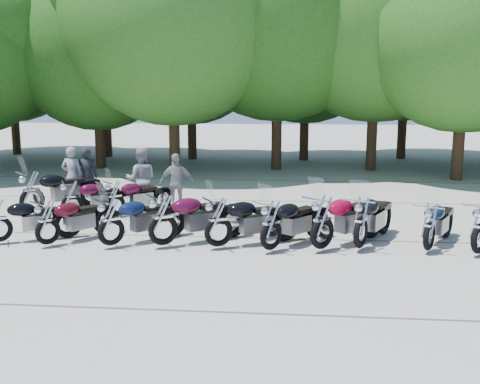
# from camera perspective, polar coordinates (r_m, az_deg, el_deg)

# --- Properties ---
(ground) EXTENTS (90.00, 90.00, 0.00)m
(ground) POSITION_cam_1_polar(r_m,az_deg,el_deg) (11.86, -0.66, -6.55)
(ground) COLOR gray
(ground) RESTS_ON ground
(tree_2) EXTENTS (7.31, 7.31, 8.97)m
(tree_2) POSITION_cam_1_polar(r_m,az_deg,el_deg) (25.62, -14.45, 14.25)
(tree_2) COLOR #3A2614
(tree_2) RESTS_ON ground
(tree_3) EXTENTS (8.70, 8.70, 10.67)m
(tree_3) POSITION_cam_1_polar(r_m,az_deg,el_deg) (23.19, -6.94, 17.44)
(tree_3) COLOR #3A2614
(tree_3) RESTS_ON ground
(tree_4) EXTENTS (9.13, 9.13, 11.20)m
(tree_4) POSITION_cam_1_polar(r_m,az_deg,el_deg) (24.58, 3.88, 17.83)
(tree_4) COLOR #3A2614
(tree_4) RESTS_ON ground
(tree_5) EXTENTS (9.04, 9.04, 11.10)m
(tree_5) POSITION_cam_1_polar(r_m,az_deg,el_deg) (24.92, 13.75, 17.32)
(tree_5) COLOR #3A2614
(tree_5) RESTS_ON ground
(tree_6) EXTENTS (8.00, 8.00, 9.82)m
(tree_6) POSITION_cam_1_polar(r_m,az_deg,el_deg) (23.12, 22.06, 15.53)
(tree_6) COLOR #3A2614
(tree_6) RESTS_ON ground
(tree_9) EXTENTS (7.59, 7.59, 9.32)m
(tree_9) POSITION_cam_1_polar(r_m,az_deg,el_deg) (32.46, -22.36, 13.31)
(tree_9) COLOR #3A2614
(tree_9) RESTS_ON ground
(tree_10) EXTENTS (7.78, 7.78, 9.55)m
(tree_10) POSITION_cam_1_polar(r_m,az_deg,el_deg) (29.87, -13.70, 14.36)
(tree_10) COLOR #3A2614
(tree_10) RESTS_ON ground
(tree_11) EXTENTS (7.56, 7.56, 9.28)m
(tree_11) POSITION_cam_1_polar(r_m,az_deg,el_deg) (28.22, -5.03, 14.53)
(tree_11) COLOR #3A2614
(tree_11) RESTS_ON ground
(tree_12) EXTENTS (7.88, 7.88, 9.67)m
(tree_12) POSITION_cam_1_polar(r_m,az_deg,el_deg) (27.85, 6.73, 15.02)
(tree_12) COLOR #3A2614
(tree_12) RESTS_ON ground
(tree_13) EXTENTS (8.31, 8.31, 10.20)m
(tree_13) POSITION_cam_1_polar(r_m,az_deg,el_deg) (29.39, 16.60, 15.04)
(tree_13) COLOR #3A2614
(tree_13) RESTS_ON ground
(motorcycle_1) EXTENTS (1.79, 2.03, 1.18)m
(motorcycle_1) POSITION_cam_1_polar(r_m,az_deg,el_deg) (13.11, -19.00, -2.81)
(motorcycle_1) COLOR #3E0811
(motorcycle_1) RESTS_ON ground
(motorcycle_2) EXTENTS (2.06, 2.04, 1.26)m
(motorcycle_2) POSITION_cam_1_polar(r_m,az_deg,el_deg) (12.62, -13.00, -2.82)
(motorcycle_2) COLOR #0B1534
(motorcycle_2) RESTS_ON ground
(motorcycle_3) EXTENTS (2.39, 2.00, 1.37)m
(motorcycle_3) POSITION_cam_1_polar(r_m,az_deg,el_deg) (12.40, -7.84, -2.62)
(motorcycle_3) COLOR #3E0821
(motorcycle_3) RESTS_ON ground
(motorcycle_4) EXTENTS (2.35, 1.73, 1.30)m
(motorcycle_4) POSITION_cam_1_polar(r_m,az_deg,el_deg) (12.21, -2.20, -2.90)
(motorcycle_4) COLOR black
(motorcycle_4) RESTS_ON ground
(motorcycle_5) EXTENTS (1.96, 2.17, 1.27)m
(motorcycle_5) POSITION_cam_1_polar(r_m,az_deg,el_deg) (11.98, 3.19, -3.24)
(motorcycle_5) COLOR black
(motorcycle_5) RESTS_ON ground
(motorcycle_6) EXTENTS (2.23, 2.28, 1.38)m
(motorcycle_6) POSITION_cam_1_polar(r_m,az_deg,el_deg) (12.14, 8.37, -2.89)
(motorcycle_6) COLOR maroon
(motorcycle_6) RESTS_ON ground
(motorcycle_7) EXTENTS (1.67, 2.44, 1.33)m
(motorcycle_7) POSITION_cam_1_polar(r_m,az_deg,el_deg) (12.36, 12.19, -2.89)
(motorcycle_7) COLOR black
(motorcycle_7) RESTS_ON ground
(motorcycle_8) EXTENTS (1.58, 2.21, 1.22)m
(motorcycle_8) POSITION_cam_1_polar(r_m,az_deg,el_deg) (12.60, 18.71, -3.23)
(motorcycle_8) COLOR #0B1A32
(motorcycle_8) RESTS_ON ground
(motorcycle_10) EXTENTS (2.26, 2.32, 1.40)m
(motorcycle_10) POSITION_cam_1_polar(r_m,az_deg,el_deg) (16.49, -20.42, 0.13)
(motorcycle_10) COLOR black
(motorcycle_10) RESTS_ON ground
(motorcycle_11) EXTENTS (2.14, 1.52, 1.18)m
(motorcycle_11) POSITION_cam_1_polar(r_m,az_deg,el_deg) (15.77, -16.73, -0.52)
(motorcycle_11) COLOR #37071B
(motorcycle_11) RESTS_ON ground
(motorcycle_12) EXTENTS (1.93, 1.81, 1.15)m
(motorcycle_12) POSITION_cam_1_polar(r_m,az_deg,el_deg) (15.63, -12.59, -0.47)
(motorcycle_12) COLOR #3B081E
(motorcycle_12) RESTS_ON ground
(rider_0) EXTENTS (0.66, 0.44, 1.79)m
(rider_0) POSITION_cam_1_polar(r_m,az_deg,el_deg) (17.51, -16.66, 1.56)
(rider_0) COLOR gray
(rider_0) RESTS_ON ground
(rider_1) EXTENTS (0.98, 0.82, 1.82)m
(rider_1) POSITION_cam_1_polar(r_m,az_deg,el_deg) (16.35, -10.00, 1.28)
(rider_1) COLOR gray
(rider_1) RESTS_ON ground
(rider_2) EXTENTS (1.06, 0.67, 1.67)m
(rider_2) POSITION_cam_1_polar(r_m,az_deg,el_deg) (16.02, -6.45, 0.93)
(rider_2) COLOR gray
(rider_2) RESTS_ON ground
(rider_3) EXTENTS (0.70, 0.52, 1.75)m
(rider_3) POSITION_cam_1_polar(r_m,az_deg,el_deg) (17.52, -15.28, 1.57)
(rider_3) COLOR black
(rider_3) RESTS_ON ground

